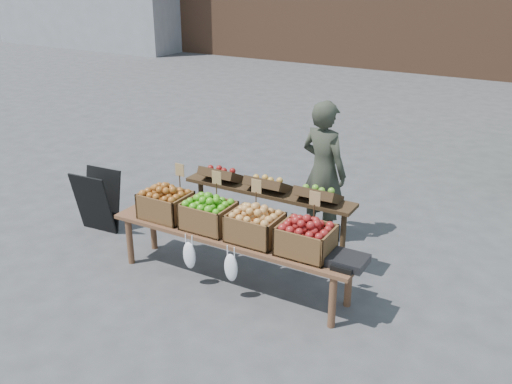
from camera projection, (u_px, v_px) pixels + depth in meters
The scene contains 10 objects.
ground at pixel (208, 298), 5.71m from camera, with size 80.00×80.00×0.00m, color #444446.
vendor at pixel (323, 171), 6.65m from camera, with size 0.62×0.40×1.69m, color #313529.
chalkboard_sign at pixel (98, 201), 6.99m from camera, with size 0.52×0.28×0.78m, color black, non-canonical shape.
back_table at pixel (268, 213), 6.34m from camera, with size 2.10×0.44×1.04m, color #362415, non-canonical shape.
display_bench at pixel (232, 259), 5.87m from camera, with size 2.70×0.56×0.57m, color brown, non-canonical shape.
crate_golden_apples at pixel (166, 205), 6.08m from camera, with size 0.50×0.40×0.28m, color #A5562C, non-canonical shape.
crate_russet_pears at pixel (208, 216), 5.83m from camera, with size 0.50×0.40×0.28m, color #399F15, non-canonical shape.
crate_red_apples at pixel (255, 227), 5.58m from camera, with size 0.50×0.40×0.28m, color #AC9A3A, non-canonical shape.
crate_green_apples at pixel (306, 240), 5.32m from camera, with size 0.50×0.40×0.28m, color #70020B, non-canonical shape.
weighing_scale at pixel (348, 261), 5.17m from camera, with size 0.34×0.30×0.08m, color black.
Camera 1 is at (2.84, -4.00, 3.15)m, focal length 40.00 mm.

